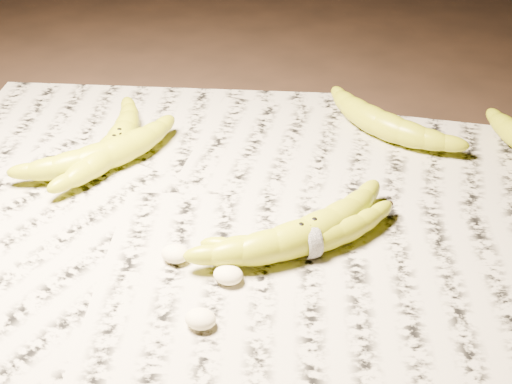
% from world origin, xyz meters
% --- Properties ---
extents(ground, '(3.00, 3.00, 0.00)m').
position_xyz_m(ground, '(0.00, 0.00, 0.00)').
color(ground, black).
rests_on(ground, ground).
extents(newspaper_patch, '(0.90, 0.70, 0.01)m').
position_xyz_m(newspaper_patch, '(0.01, 0.00, 0.00)').
color(newspaper_patch, '#B9B39F').
rests_on(newspaper_patch, ground).
extents(banana_left_a, '(0.06, 0.21, 0.04)m').
position_xyz_m(banana_left_a, '(-0.19, 0.10, 0.03)').
color(banana_left_a, '#ABB917').
rests_on(banana_left_a, newspaper_patch).
extents(banana_left_b, '(0.18, 0.20, 0.04)m').
position_xyz_m(banana_left_b, '(-0.19, 0.07, 0.03)').
color(banana_left_b, '#ABB917').
rests_on(banana_left_b, newspaper_patch).
extents(banana_center, '(0.20, 0.21, 0.04)m').
position_xyz_m(banana_center, '(0.09, -0.04, 0.03)').
color(banana_center, '#ABB917').
rests_on(banana_center, newspaper_patch).
extents(banana_taped, '(0.20, 0.15, 0.03)m').
position_xyz_m(banana_taped, '(0.10, -0.04, 0.02)').
color(banana_taped, '#ABB917').
rests_on(banana_taped, newspaper_patch).
extents(banana_upper_a, '(0.20, 0.16, 0.04)m').
position_xyz_m(banana_upper_a, '(0.15, 0.24, 0.03)').
color(banana_upper_a, '#ABB917').
rests_on(banana_upper_a, newspaper_patch).
extents(measuring_tape, '(0.03, 0.04, 0.04)m').
position_xyz_m(measuring_tape, '(0.10, -0.04, 0.02)').
color(measuring_tape, white).
rests_on(measuring_tape, newspaper_patch).
extents(flesh_chunk_a, '(0.03, 0.03, 0.02)m').
position_xyz_m(flesh_chunk_a, '(-0.04, -0.09, 0.02)').
color(flesh_chunk_a, '#FFFAC5').
rests_on(flesh_chunk_a, newspaper_patch).
extents(flesh_chunk_b, '(0.03, 0.03, 0.02)m').
position_xyz_m(flesh_chunk_b, '(0.02, -0.18, 0.02)').
color(flesh_chunk_b, '#FFFAC5').
rests_on(flesh_chunk_b, newspaper_patch).
extents(flesh_chunk_c, '(0.03, 0.03, 0.02)m').
position_xyz_m(flesh_chunk_c, '(0.02, -0.11, 0.02)').
color(flesh_chunk_c, '#FFFAC5').
rests_on(flesh_chunk_c, newspaper_patch).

